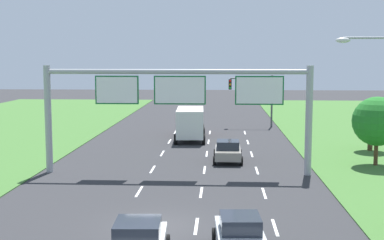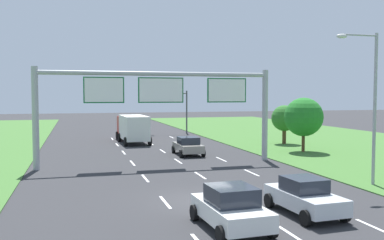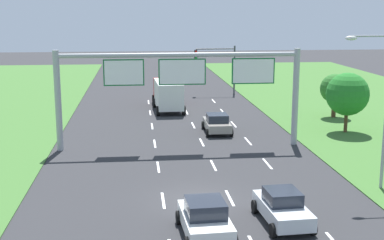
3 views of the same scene
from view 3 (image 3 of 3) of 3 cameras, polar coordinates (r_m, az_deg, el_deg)
name	(u,v)px [view 3 (image 3 of 3)]	position (r m, az deg, el deg)	size (l,w,h in m)	color
ground_plane	(197,199)	(28.16, 0.50, -8.44)	(200.00, 200.00, 0.00)	#2D2D30
lane_dashes_inner_left	(158,167)	(33.71, -3.63, -5.02)	(0.14, 50.40, 0.01)	white
lane_dashes_inner_right	(213,165)	(34.02, 2.29, -4.85)	(0.14, 50.40, 0.01)	white
lane_dashes_slip	(267,164)	(34.69, 8.04, -4.63)	(0.14, 50.40, 0.01)	white
car_near_red	(217,123)	(42.75, 2.68, -0.34)	(2.11, 3.98, 1.53)	gray
car_lead_silver	(282,207)	(25.27, 9.63, -9.16)	(2.21, 4.11, 1.57)	silver
car_mid_lane	(205,218)	(23.59, 1.41, -10.44)	(2.34, 4.07, 1.66)	white
box_truck	(168,93)	(52.63, -2.63, 2.88)	(2.91, 7.94, 2.90)	#B21E19
sign_gantry	(182,79)	(37.50, -1.03, 4.43)	(17.24, 0.44, 7.00)	#9EA0A5
traffic_light_mast	(218,61)	(61.82, 2.78, 6.31)	(4.76, 0.49, 5.60)	#47494F
street_lamp	(380,98)	(30.17, 19.47, 2.22)	(2.61, 0.32, 8.50)	#9EA0A5
roadside_tree_mid	(347,94)	(43.99, 16.25, 2.66)	(3.41, 3.41, 4.83)	#513823
roadside_tree_far	(335,89)	(49.98, 14.99, 3.24)	(2.65, 2.65, 4.01)	#513823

